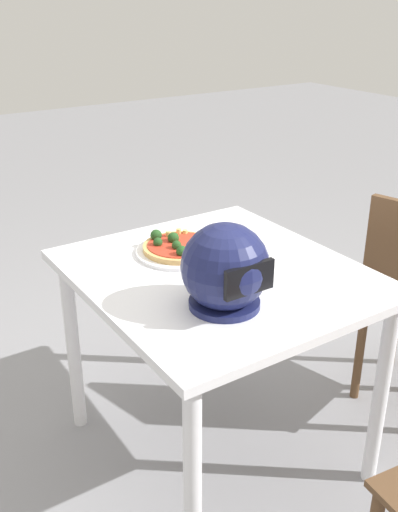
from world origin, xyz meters
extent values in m
plane|color=gray|center=(0.00, 0.00, 0.00)|extent=(14.00, 14.00, 0.00)
cube|color=white|center=(0.00, 0.00, 0.73)|extent=(0.86, 0.95, 0.03)
cylinder|color=white|center=(-0.37, -0.42, 0.36)|extent=(0.05, 0.05, 0.71)
cylinder|color=white|center=(0.37, -0.42, 0.36)|extent=(0.05, 0.05, 0.71)
cylinder|color=white|center=(-0.37, 0.42, 0.36)|extent=(0.05, 0.05, 0.71)
cylinder|color=white|center=(0.37, 0.42, 0.36)|extent=(0.05, 0.05, 0.71)
cylinder|color=white|center=(0.03, -0.19, 0.75)|extent=(0.31, 0.31, 0.01)
cylinder|color=tan|center=(0.03, -0.19, 0.77)|extent=(0.26, 0.26, 0.02)
cylinder|color=red|center=(0.03, -0.19, 0.78)|extent=(0.23, 0.23, 0.00)
sphere|color=#234C1E|center=(0.07, -0.11, 0.79)|extent=(0.04, 0.04, 0.04)
sphere|color=#234C1E|center=(0.07, -0.28, 0.79)|extent=(0.04, 0.04, 0.04)
sphere|color=#234C1E|center=(0.10, -0.23, 0.79)|extent=(0.03, 0.03, 0.03)
sphere|color=#234C1E|center=(0.06, -0.17, 0.79)|extent=(0.03, 0.03, 0.03)
sphere|color=#234C1E|center=(0.04, -0.23, 0.79)|extent=(0.04, 0.04, 0.04)
cylinder|color=#E0D172|center=(-0.02, -0.17, 0.78)|extent=(0.02, 0.02, 0.01)
cylinder|color=#E0D172|center=(0.03, -0.27, 0.79)|extent=(0.02, 0.02, 0.02)
cylinder|color=#E0D172|center=(-0.04, -0.27, 0.78)|extent=(0.02, 0.02, 0.01)
cylinder|color=#E0D172|center=(-0.02, -0.28, 0.79)|extent=(0.02, 0.02, 0.02)
sphere|color=#191E4C|center=(0.12, 0.20, 0.87)|extent=(0.25, 0.25, 0.25)
cylinder|color=#191E4C|center=(0.12, 0.20, 0.75)|extent=(0.21, 0.21, 0.02)
cube|color=black|center=(0.12, 0.31, 0.88)|extent=(0.16, 0.02, 0.09)
cylinder|color=brown|center=(-1.00, -0.02, 0.21)|extent=(0.04, 0.04, 0.43)
cylinder|color=brown|center=(-0.67, 0.06, 0.21)|extent=(0.04, 0.04, 0.43)
camera|label=1|loc=(1.01, 1.42, 1.58)|focal=41.55mm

